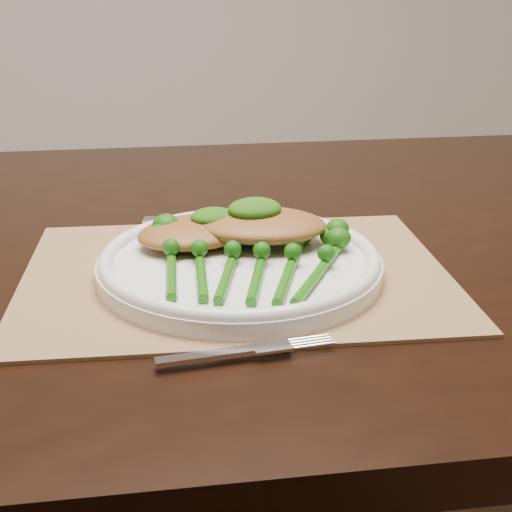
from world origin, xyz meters
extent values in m
cube|color=black|center=(0.02, 0.01, 0.73)|extent=(1.68, 1.05, 0.04)
cube|color=#94704B|center=(0.02, -0.13, 0.75)|extent=(0.47, 0.37, 0.00)
cylinder|color=white|center=(0.02, -0.13, 0.76)|extent=(0.29, 0.29, 0.02)
torus|color=white|center=(0.02, -0.13, 0.77)|extent=(0.28, 0.28, 0.01)
cube|color=silver|center=(-0.02, 0.03, 0.76)|extent=(0.10, 0.04, 0.01)
cube|color=silver|center=(0.10, -0.01, 0.76)|extent=(0.14, 0.06, 0.00)
cube|color=silver|center=(-0.05, -0.29, 0.76)|extent=(0.08, 0.01, 0.00)
ellipsoid|color=brown|center=(-0.02, -0.08, 0.78)|extent=(0.15, 0.12, 0.03)
ellipsoid|color=brown|center=(0.05, -0.10, 0.79)|extent=(0.16, 0.13, 0.03)
ellipsoid|color=#1A460A|center=(0.00, -0.08, 0.80)|extent=(0.05, 0.04, 0.02)
ellipsoid|color=#1A460A|center=(0.04, -0.09, 0.81)|extent=(0.06, 0.05, 0.02)
camera|label=1|loc=(-0.13, -0.78, 1.04)|focal=50.00mm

